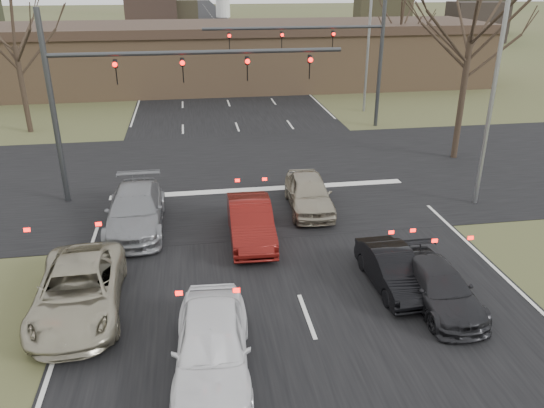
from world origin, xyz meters
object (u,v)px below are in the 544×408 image
Objects in this scene: streetlight_right_far at (367,31)px; car_charcoal_sedan at (439,287)px; car_silver_suv at (78,291)px; car_grey_ahead at (135,210)px; streetlight_right_near at (492,73)px; car_black_hatch at (392,269)px; car_silver_ahead at (309,193)px; mast_arm_far at (337,47)px; car_red_ahead at (251,221)px; mast_arm_near at (133,82)px; building at (244,55)px; car_white_sedan at (212,345)px.

streetlight_right_far is 2.44× the size of car_charcoal_sedan.
car_grey_ahead reaches higher than car_silver_suv.
streetlight_right_near reaches higher than car_silver_suv.
car_silver_ahead reaches higher than car_black_hatch.
car_silver_ahead is (8.22, 6.24, 0.01)m from car_silver_suv.
car_black_hatch is at bearing -33.99° from car_grey_ahead.
car_grey_ahead is at bearing -130.98° from mast_arm_far.
mast_arm_near is at bearing 132.30° from car_red_ahead.
car_grey_ahead reaches higher than car_charcoal_sedan.
streetlight_right_far is 2.72× the size of car_black_hatch.
car_silver_suv is (-8.50, -33.72, -1.94)m from building.
building is at bearing 86.24° from car_white_sedan.
car_silver_suv is 1.12× the size of car_white_sedan.
streetlight_right_far is 2.25× the size of car_red_ahead.
car_white_sedan is at bearing -97.43° from building.
car_white_sedan is 8.99m from car_grey_ahead.
streetlight_right_far is (7.32, -11.00, 2.92)m from building.
car_charcoal_sedan is (1.00, -1.16, -0.01)m from car_black_hatch.
streetlight_right_near is 1.90× the size of car_grey_ahead.
car_red_ahead is (-10.34, -18.87, -4.85)m from streetlight_right_far.
car_grey_ahead is (-11.49, -13.22, -4.25)m from mast_arm_far.
car_silver_ahead is at bearing -19.67° from mast_arm_near.
car_silver_ahead reaches higher than car_charcoal_sedan.
car_black_hatch is 10.01m from car_grey_ahead.
car_black_hatch is at bearing -42.92° from car_red_ahead.
car_white_sedan is at bearing -112.36° from mast_arm_far.
car_silver_ahead is at bearing -114.75° from streetlight_right_far.
car_red_ahead is (4.21, -4.87, -4.34)m from mast_arm_near.
building is 33.88m from car_black_hatch.
car_silver_suv is 1.20× the size of car_silver_ahead.
streetlight_right_far reaches higher than car_charcoal_sedan.
mast_arm_near reaches higher than car_red_ahead.
car_grey_ahead is at bearing -104.51° from building.
mast_arm_near is 14.30m from car_charcoal_sedan.
building is 29.21m from car_grey_ahead.
streetlight_right_far is (14.55, 14.00, 0.51)m from mast_arm_near.
car_silver_suv is 10.32m from car_silver_ahead.
building reaches higher than car_black_hatch.
car_red_ahead is at bearing -169.24° from streetlight_right_near.
car_black_hatch is 6.45m from car_silver_ahead.
car_grey_ahead is at bearing -179.10° from streetlight_right_near.
car_charcoal_sedan is at bearing -96.24° from mast_arm_far.
car_red_ahead is at bearing 133.80° from car_black_hatch.
car_black_hatch is at bearing -2.69° from car_silver_suv.
streetlight_right_far is at bearing 72.70° from car_black_hatch.
streetlight_right_near reaches higher than car_charcoal_sedan.
mast_arm_far is 2.14× the size of car_silver_suv.
car_grey_ahead is (-0.07, -3.22, -4.31)m from mast_arm_near.
car_grey_ahead is (-2.50, 8.64, -0.03)m from car_white_sedan.
mast_arm_far is at bearing 73.84° from car_silver_ahead.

